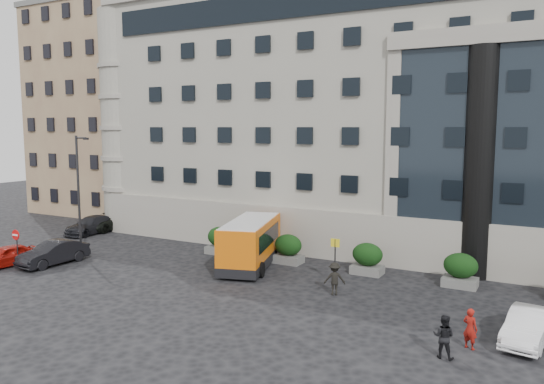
{
  "coord_description": "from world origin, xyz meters",
  "views": [
    {
      "loc": [
        16.09,
        -21.36,
        8.54
      ],
      "look_at": [
        2.15,
        3.96,
        5.0
      ],
      "focal_mm": 35.0,
      "sensor_mm": 36.0,
      "label": 1
    }
  ],
  "objects": [
    {
      "name": "entrance_column",
      "position": [
        12.0,
        10.3,
        6.5
      ],
      "size": [
        1.8,
        1.8,
        13.0
      ],
      "primitive_type": "cylinder",
      "color": "black",
      "rests_on": "ground"
    },
    {
      "name": "pedestrian_a",
      "position": [
        13.32,
        -0.43,
        0.81
      ],
      "size": [
        0.69,
        0.58,
        1.61
      ],
      "primitive_type": "imported",
      "rotation": [
        0.0,
        0.0,
        2.75
      ],
      "color": "maroon",
      "rests_on": "ground"
    },
    {
      "name": "pedestrian_b",
      "position": [
        12.59,
        -1.78,
        0.83
      ],
      "size": [
        0.81,
        0.64,
        1.65
      ],
      "primitive_type": "imported",
      "rotation": [
        0.0,
        0.0,
        3.13
      ],
      "color": "black",
      "rests_on": "ground"
    },
    {
      "name": "hedge_c",
      "position": [
        6.4,
        7.8,
        0.93
      ],
      "size": [
        1.8,
        1.26,
        1.84
      ],
      "color": "#565654",
      "rests_on": "ground"
    },
    {
      "name": "parked_car_d",
      "position": [
        -17.0,
        10.39,
        0.71
      ],
      "size": [
        2.55,
        5.19,
        1.42
      ],
      "primitive_type": "imported",
      "rotation": [
        0.0,
        0.0,
        -0.04
      ],
      "color": "black",
      "rests_on": "ground"
    },
    {
      "name": "apartment_near",
      "position": [
        -24.0,
        20.0,
        10.0
      ],
      "size": [
        14.0,
        14.0,
        20.0
      ],
      "primitive_type": "cube",
      "color": "#896950",
      "rests_on": "ground"
    },
    {
      "name": "parked_car_c",
      "position": [
        -17.0,
        8.5,
        0.69
      ],
      "size": [
        2.07,
        4.83,
        1.39
      ],
      "primitive_type": "imported",
      "rotation": [
        0.0,
        0.0,
        0.03
      ],
      "color": "black",
      "rests_on": "ground"
    },
    {
      "name": "no_entry_sign",
      "position": [
        -13.0,
        -1.04,
        1.65
      ],
      "size": [
        0.64,
        0.16,
        2.32
      ],
      "color": "#262628",
      "rests_on": "ground"
    },
    {
      "name": "hedge_d",
      "position": [
        11.6,
        7.8,
        0.93
      ],
      "size": [
        1.8,
        1.26,
        1.84
      ],
      "color": "#565654",
      "rests_on": "ground"
    },
    {
      "name": "parked_car_a",
      "position": [
        -13.68,
        -1.3,
        0.66
      ],
      "size": [
        2.14,
        4.07,
        1.32
      ],
      "primitive_type": "imported",
      "rotation": [
        0.0,
        0.0,
        -0.15
      ],
      "color": "#9A120B",
      "rests_on": "ground"
    },
    {
      "name": "pedestrian_c",
      "position": [
        6.2,
        3.24,
        0.85
      ],
      "size": [
        1.26,
        1.05,
        1.7
      ],
      "primitive_type": "imported",
      "rotation": [
        0.0,
        0.0,
        3.59
      ],
      "color": "black",
      "rests_on": "ground"
    },
    {
      "name": "red_truck",
      "position": [
        -17.47,
        17.68,
        1.42
      ],
      "size": [
        2.72,
        5.29,
        2.77
      ],
      "rotation": [
        0.0,
        0.0,
        -0.07
      ],
      "color": "maroon",
      "rests_on": "ground"
    },
    {
      "name": "parked_car_b",
      "position": [
        -11.5,
        0.39,
        0.73
      ],
      "size": [
        1.77,
        4.53,
        1.47
      ],
      "primitive_type": "imported",
      "rotation": [
        0.0,
        0.0,
        -0.05
      ],
      "color": "black",
      "rests_on": "ground"
    },
    {
      "name": "bus_stop_sign",
      "position": [
        5.5,
        5.0,
        1.73
      ],
      "size": [
        0.5,
        0.08,
        2.52
      ],
      "color": "#262628",
      "rests_on": "ground"
    },
    {
      "name": "ground",
      "position": [
        0.0,
        0.0,
        0.0
      ],
      "size": [
        120.0,
        120.0,
        0.0
      ],
      "primitive_type": "plane",
      "color": "black",
      "rests_on": "ground"
    },
    {
      "name": "street_lamp",
      "position": [
        -11.94,
        3.0,
        4.37
      ],
      "size": [
        1.16,
        0.18,
        8.0
      ],
      "color": "#262628",
      "rests_on": "ground"
    },
    {
      "name": "hedge_a",
      "position": [
        -4.0,
        7.8,
        0.93
      ],
      "size": [
        1.8,
        1.26,
        1.84
      ],
      "color": "#565654",
      "rests_on": "ground"
    },
    {
      "name": "apartment_far",
      "position": [
        -27.0,
        38.0,
        11.0
      ],
      "size": [
        13.0,
        13.0,
        22.0
      ],
      "primitive_type": "cube",
      "color": "brown",
      "rests_on": "ground"
    },
    {
      "name": "hedge_b",
      "position": [
        1.2,
        7.8,
        0.93
      ],
      "size": [
        1.8,
        1.26,
        1.84
      ],
      "color": "#565654",
      "rests_on": "ground"
    },
    {
      "name": "minibus",
      "position": [
        -0.44,
        5.93,
        1.59
      ],
      "size": [
        4.28,
        7.31,
        2.89
      ],
      "rotation": [
        0.0,
        0.0,
        0.29
      ],
      "color": "#D85E0A",
      "rests_on": "ground"
    },
    {
      "name": "civic_building",
      "position": [
        6.0,
        22.0,
        9.0
      ],
      "size": [
        44.0,
        24.0,
        18.0
      ],
      "primitive_type": "cube",
      "color": "gray",
      "rests_on": "ground"
    },
    {
      "name": "white_taxi",
      "position": [
        15.26,
        1.32,
        0.67
      ],
      "size": [
        1.93,
        4.21,
        1.34
      ],
      "primitive_type": "imported",
      "rotation": [
        0.0,
        0.0,
        -0.13
      ],
      "color": "white",
      "rests_on": "ground"
    }
  ]
}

